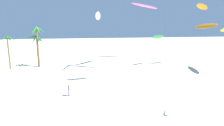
# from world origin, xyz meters

# --- Properties ---
(palm_tree_0) EXTENTS (3.60, 3.60, 7.91)m
(palm_tree_0) POSITION_xyz_m (-21.53, 47.12, 6.54)
(palm_tree_0) COLOR brown
(palm_tree_0) RESTS_ON ground
(palm_tree_1) EXTENTS (4.65, 4.38, 7.83)m
(palm_tree_1) POSITION_xyz_m (-15.42, 48.85, 6.49)
(palm_tree_1) COLOR brown
(palm_tree_1) RESTS_ON ground
(palm_tree_2) EXTENTS (4.28, 4.06, 9.96)m
(palm_tree_2) POSITION_xyz_m (-15.13, 48.27, 7.86)
(palm_tree_2) COLOR brown
(palm_tree_2) RESTS_ON ground
(flying_kite_2) EXTENTS (5.52, 9.58, 11.10)m
(flying_kite_2) POSITION_xyz_m (31.84, 50.27, 10.01)
(flying_kite_2) COLOR orange
(flying_kite_2) RESTS_ON ground
(flying_kite_3) EXTENTS (4.65, 6.27, 8.09)m
(flying_kite_3) POSITION_xyz_m (14.61, 44.74, 7.39)
(flying_kite_3) COLOR green
(flying_kite_3) RESTS_ON ground
(flying_kite_4) EXTENTS (4.85, 4.72, 15.75)m
(flying_kite_4) POSITION_xyz_m (25.13, 43.22, 14.75)
(flying_kite_4) COLOR orange
(flying_kite_4) RESTS_ON ground
(flying_kite_5) EXTENTS (4.00, 12.24, 13.44)m
(flying_kite_5) POSITION_xyz_m (-0.73, 42.67, 12.25)
(flying_kite_5) COLOR white
(flying_kite_5) RESTS_ON ground
(flying_kite_7) EXTENTS (8.76, 8.09, 17.17)m
(flying_kite_7) POSITION_xyz_m (14.73, 55.88, 15.96)
(flying_kite_7) COLOR #EA5193
(flying_kite_7) RESTS_ON ground
(grounded_kite_0) EXTENTS (5.05, 5.00, 0.33)m
(grounded_kite_0) POSITION_xyz_m (6.50, 20.35, 0.17)
(grounded_kite_0) COLOR white
(grounded_kite_0) RESTS_ON ground
(person_near_left) EXTENTS (0.22, 0.51, 1.71)m
(person_near_left) POSITION_xyz_m (-6.86, 26.75, 0.94)
(person_near_left) COLOR #284CA3
(person_near_left) RESTS_ON ground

